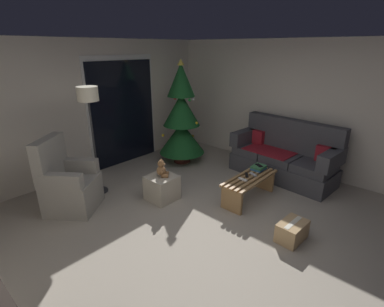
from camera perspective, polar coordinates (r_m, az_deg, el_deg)
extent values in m
plane|color=#9E9384|center=(3.99, 3.71, -15.48)|extent=(7.00, 7.00, 0.00)
cube|color=beige|center=(5.75, -20.74, 8.28)|extent=(5.72, 0.12, 2.50)
cube|color=beige|center=(5.86, 21.98, 8.33)|extent=(0.12, 6.00, 2.50)
cube|color=silver|center=(6.12, -13.64, 8.26)|extent=(1.60, 0.02, 2.20)
cube|color=black|center=(6.11, -13.51, 7.78)|extent=(1.50, 0.02, 2.10)
cube|color=#3D3D42|center=(5.67, 17.38, -3.00)|extent=(0.89, 1.95, 0.34)
cube|color=#3D3D42|center=(5.32, 23.31, -2.53)|extent=(0.72, 0.65, 0.14)
cube|color=#3D3D42|center=(5.56, 17.54, -0.79)|extent=(0.72, 0.65, 0.14)
cube|color=#3D3D42|center=(5.86, 12.30, 0.79)|extent=(0.72, 0.65, 0.14)
cube|color=#3D3D42|center=(5.72, 19.53, 3.48)|extent=(0.34, 1.91, 0.60)
cube|color=#3D3D42|center=(5.19, 26.22, -1.08)|extent=(0.77, 0.25, 0.28)
cube|color=#3D3D42|center=(5.94, 10.59, 3.34)|extent=(0.77, 0.25, 0.28)
cube|color=maroon|center=(5.63, 15.33, 0.56)|extent=(0.66, 0.94, 0.02)
cube|color=maroon|center=(5.38, 25.17, -0.16)|extent=(0.14, 0.33, 0.28)
cube|color=maroon|center=(5.98, 12.81, 3.28)|extent=(0.14, 0.33, 0.28)
cube|color=#9E7547|center=(4.58, 13.39, -5.43)|extent=(1.10, 0.05, 0.04)
cube|color=#9E7547|center=(4.62, 12.44, -5.13)|extent=(1.10, 0.05, 0.04)
cube|color=#9E7547|center=(4.66, 11.51, -4.83)|extent=(1.10, 0.05, 0.04)
cube|color=#9E7547|center=(4.70, 10.59, -4.53)|extent=(1.10, 0.05, 0.04)
cube|color=#9E7547|center=(4.74, 9.69, -4.24)|extent=(1.10, 0.05, 0.04)
cube|color=#9E7547|center=(4.38, 7.93, -9.28)|extent=(0.05, 0.36, 0.36)
cube|color=#9E7547|center=(5.13, 14.21, -5.04)|extent=(0.05, 0.36, 0.36)
cube|color=black|center=(4.68, 10.88, -4.26)|extent=(0.15, 0.13, 0.02)
cube|color=silver|center=(4.52, 10.11, -5.13)|extent=(0.06, 0.16, 0.02)
cube|color=#ADADB2|center=(4.72, 12.13, -4.11)|extent=(0.10, 0.16, 0.02)
cube|color=#285684|center=(4.95, 13.17, -2.98)|extent=(0.23, 0.19, 0.03)
cube|color=#337042|center=(4.94, 13.20, -2.59)|extent=(0.23, 0.19, 0.03)
cube|color=black|center=(4.94, 13.28, -2.32)|extent=(0.13, 0.16, 0.01)
cylinder|color=#4C1E19|center=(6.21, -2.01, -1.14)|extent=(0.36, 0.36, 0.10)
cylinder|color=brown|center=(6.17, -2.02, -0.19)|extent=(0.08, 0.08, 0.12)
cone|color=#14471E|center=(6.04, -2.06, 3.25)|extent=(0.96, 0.96, 0.66)
cone|color=#14471E|center=(5.89, -2.14, 8.80)|extent=(0.76, 0.76, 0.66)
cone|color=#14471E|center=(5.80, -2.22, 14.59)|extent=(0.56, 0.56, 0.66)
sphere|color=red|center=(6.00, -3.01, 12.72)|extent=(0.06, 0.06, 0.06)
sphere|color=red|center=(6.06, -3.41, 10.95)|extent=(0.06, 0.06, 0.06)
sphere|color=blue|center=(5.80, -0.06, 12.00)|extent=(0.06, 0.06, 0.06)
sphere|color=#1E8C33|center=(5.76, -4.16, 12.23)|extent=(0.06, 0.06, 0.06)
sphere|color=blue|center=(6.33, -0.31, 5.46)|extent=(0.06, 0.06, 0.06)
sphere|color=gold|center=(6.42, 0.16, 3.51)|extent=(0.06, 0.06, 0.06)
sphere|color=gold|center=(6.04, -1.85, 12.11)|extent=(0.06, 0.06, 0.06)
sphere|color=white|center=(5.82, 0.21, 10.83)|extent=(0.06, 0.06, 0.06)
sphere|color=#1E8C33|center=(5.68, -0.49, 10.67)|extent=(0.06, 0.06, 0.06)
sphere|color=gold|center=(5.91, -5.81, 3.64)|extent=(0.06, 0.06, 0.06)
sphere|color=red|center=(6.35, -0.58, 5.39)|extent=(0.06, 0.06, 0.06)
sphere|color=white|center=(5.84, 0.16, 11.17)|extent=(0.06, 0.06, 0.06)
sphere|color=gold|center=(6.14, -1.82, 9.91)|extent=(0.06, 0.06, 0.06)
sphere|color=gold|center=(5.79, 0.92, 6.13)|extent=(0.06, 0.06, 0.06)
cone|color=#EAD14C|center=(5.77, -2.26, 17.83)|extent=(0.14, 0.14, 0.12)
cube|color=gray|center=(4.77, -22.52, -8.47)|extent=(0.95, 0.95, 0.31)
cube|color=gray|center=(4.67, -22.93, -5.83)|extent=(0.95, 0.95, 0.18)
cube|color=gray|center=(4.64, -26.60, -1.03)|extent=(0.63, 0.54, 0.64)
cube|color=gray|center=(4.81, -21.60, -2.26)|extent=(0.47, 0.54, 0.22)
cube|color=gray|center=(4.36, -24.65, -5.08)|extent=(0.47, 0.54, 0.22)
cylinder|color=#2D2D30|center=(5.22, -17.96, -7.08)|extent=(0.28, 0.28, 0.02)
cylinder|color=#2D2D30|center=(4.92, -18.95, 1.09)|extent=(0.03, 0.03, 1.55)
cylinder|color=beige|center=(4.72, -20.19, 11.15)|extent=(0.32, 0.32, 0.22)
cube|color=#B2A893|center=(4.68, -6.04, -6.81)|extent=(0.44, 0.44, 0.41)
cylinder|color=brown|center=(4.62, -5.34, -3.94)|extent=(0.12, 0.12, 0.06)
cylinder|color=brown|center=(4.52, -5.46, -4.47)|extent=(0.12, 0.12, 0.06)
sphere|color=brown|center=(4.55, -6.18, -3.42)|extent=(0.15, 0.15, 0.15)
sphere|color=brown|center=(4.50, -6.24, -2.04)|extent=(0.11, 0.11, 0.11)
sphere|color=#A37A51|center=(4.50, -5.61, -2.16)|extent=(0.04, 0.04, 0.04)
sphere|color=brown|center=(4.52, -6.21, -1.31)|extent=(0.04, 0.04, 0.04)
sphere|color=brown|center=(4.45, -6.32, -1.67)|extent=(0.04, 0.04, 0.04)
sphere|color=brown|center=(4.61, -5.84, -2.95)|extent=(0.06, 0.06, 0.06)
sphere|color=brown|center=(4.48, -6.03, -3.68)|extent=(0.06, 0.06, 0.06)
cube|color=tan|center=(4.01, 19.38, -14.43)|extent=(0.43, 0.30, 0.25)
cube|color=beige|center=(3.94, 19.60, -12.89)|extent=(0.38, 0.08, 0.00)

